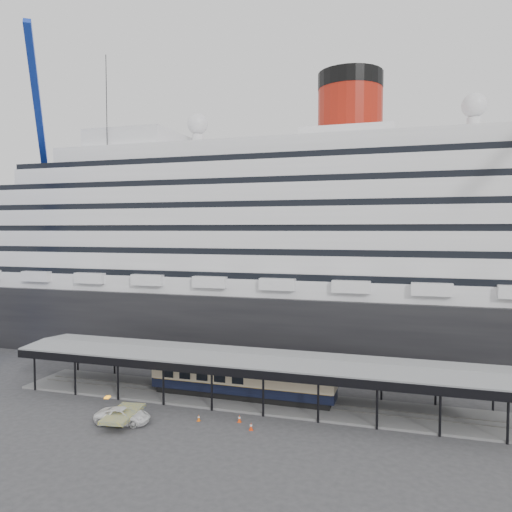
# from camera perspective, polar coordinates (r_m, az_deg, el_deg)

# --- Properties ---
(ground) EXTENTS (200.00, 200.00, 0.00)m
(ground) POSITION_cam_1_polar(r_m,az_deg,el_deg) (54.70, -2.50, -17.83)
(ground) COLOR #333335
(ground) RESTS_ON ground
(cruise_ship) EXTENTS (130.00, 30.00, 43.90)m
(cruise_ship) POSITION_cam_1_polar(r_m,az_deg,el_deg) (81.97, 5.03, 2.22)
(cruise_ship) COLOR black
(cruise_ship) RESTS_ON ground
(platform_canopy) EXTENTS (56.00, 9.18, 5.30)m
(platform_canopy) POSITION_cam_1_polar(r_m,az_deg,el_deg) (58.42, -0.81, -14.01)
(platform_canopy) COLOR slate
(platform_canopy) RESTS_ON ground
(port_truck) EXTENTS (5.75, 3.21, 1.52)m
(port_truck) POSITION_cam_1_polar(r_m,az_deg,el_deg) (54.35, -14.96, -17.22)
(port_truck) COLOR white
(port_truck) RESTS_ON ground
(pullman_carriage) EXTENTS (21.58, 3.03, 21.16)m
(pullman_carriage) POSITION_cam_1_polar(r_m,az_deg,el_deg) (58.62, -1.66, -13.73)
(pullman_carriage) COLOR black
(pullman_carriage) RESTS_ON ground
(traffic_cone_left) EXTENTS (0.34, 0.34, 0.66)m
(traffic_cone_left) POSITION_cam_1_polar(r_m,az_deg,el_deg) (53.67, -6.57, -17.89)
(traffic_cone_left) COLOR #E25D0C
(traffic_cone_left) RESTS_ON ground
(traffic_cone_mid) EXTENTS (0.50, 0.50, 0.76)m
(traffic_cone_mid) POSITION_cam_1_polar(r_m,az_deg,el_deg) (51.19, -0.57, -18.88)
(traffic_cone_mid) COLOR red
(traffic_cone_mid) RESTS_ON ground
(traffic_cone_right) EXTENTS (0.39, 0.39, 0.74)m
(traffic_cone_right) POSITION_cam_1_polar(r_m,az_deg,el_deg) (53.08, -1.91, -18.07)
(traffic_cone_right) COLOR #E6410C
(traffic_cone_right) RESTS_ON ground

